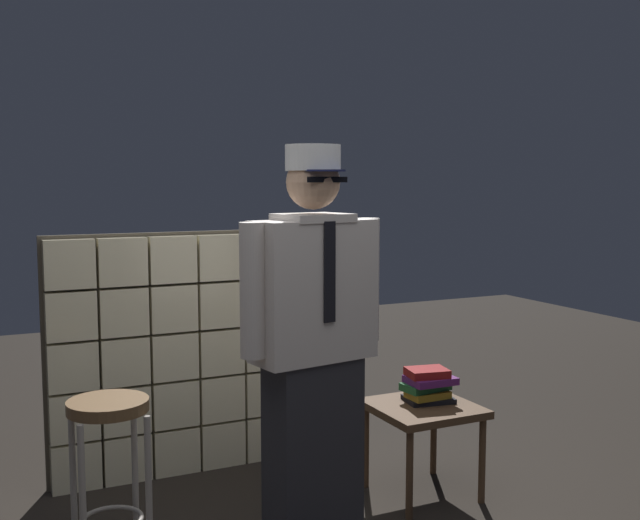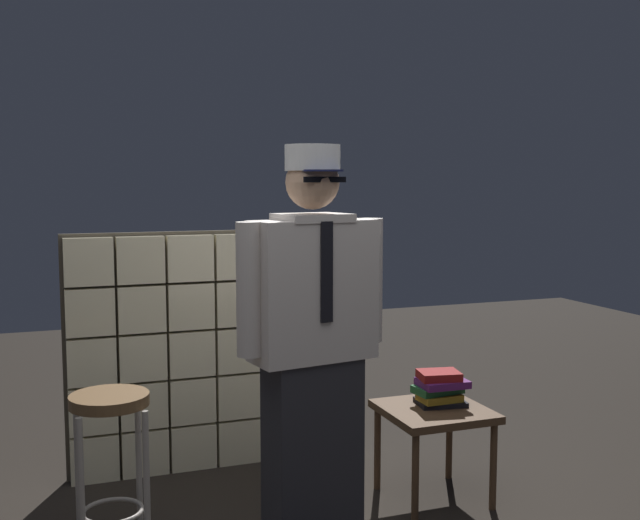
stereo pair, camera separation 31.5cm
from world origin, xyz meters
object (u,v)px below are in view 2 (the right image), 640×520
(book_stack, at_px, (440,388))
(side_table, at_px, (434,419))
(bar_stool, at_px, (110,437))
(standing_person, at_px, (313,343))

(book_stack, bearing_deg, side_table, -148.66)
(bar_stool, relative_size, book_stack, 2.66)
(standing_person, height_order, bar_stool, standing_person)
(side_table, height_order, book_stack, book_stack)
(book_stack, bearing_deg, standing_person, -159.37)
(bar_stool, bearing_deg, book_stack, 4.00)
(standing_person, distance_m, book_stack, 0.95)
(standing_person, height_order, side_table, standing_person)
(bar_stool, height_order, book_stack, bar_stool)
(standing_person, xyz_separation_m, bar_stool, (-0.86, 0.19, -0.39))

